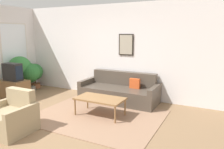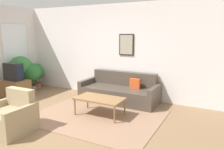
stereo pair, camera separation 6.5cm
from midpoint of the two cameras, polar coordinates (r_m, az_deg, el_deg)
The scene contains 11 objects.
ground_plane at distance 4.88m, azimuth -16.52°, elevation -12.31°, with size 16.00×16.00×0.00m, color #846647.
area_rug at distance 5.10m, azimuth -3.50°, elevation -10.77°, with size 2.84×2.21×0.01m.
wall_back at distance 6.61m, azimuth -1.28°, elevation 6.25°, with size 8.00×0.09×2.70m.
couch at distance 6.08m, azimuth 2.37°, elevation -4.49°, with size 2.14×0.90×0.80m.
coffee_table at distance 5.02m, azimuth -2.87°, elevation -6.47°, with size 1.11×0.60×0.42m.
tv_stand at distance 6.97m, azimuth -23.79°, elevation -3.49°, with size 0.83×0.51×0.53m.
tv at distance 6.87m, azimuth -24.10°, elevation 0.67°, with size 0.55×0.28×0.50m.
armchair at distance 4.70m, azimuth -24.62°, elevation -10.19°, with size 0.83×0.76×0.79m.
potted_plant_tall at distance 7.53m, azimuth -22.44°, elevation 1.55°, with size 0.73×0.73×1.15m.
potted_plant_by_window at distance 7.94m, azimuth -19.08°, elevation 0.45°, with size 0.56×0.56×0.85m.
potted_plant_small at distance 7.47m, azimuth -20.22°, elevation 0.23°, with size 0.63×0.63×0.93m.
Camera 2 is at (3.22, -3.16, 1.89)m, focal length 35.00 mm.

